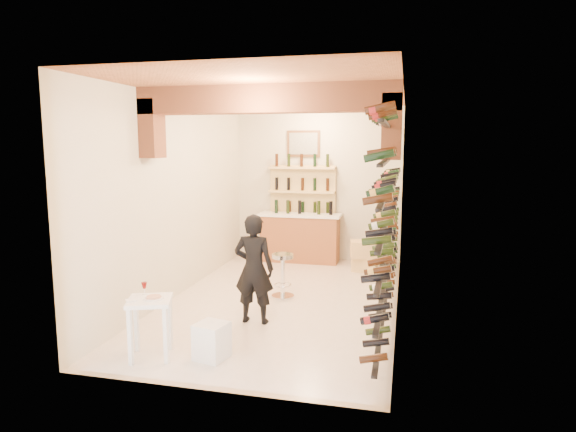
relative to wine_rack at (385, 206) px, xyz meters
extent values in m
plane|color=beige|center=(-1.53, 0.00, -1.55)|extent=(6.00, 6.00, 0.00)
cube|color=beige|center=(-1.53, 3.00, 0.05)|extent=(3.50, 0.02, 3.20)
cube|color=beige|center=(-1.53, -3.00, 0.05)|extent=(3.50, 0.02, 3.20)
cube|color=beige|center=(-3.28, 0.00, 0.05)|extent=(0.02, 6.00, 3.20)
cube|color=beige|center=(0.22, 0.00, 0.05)|extent=(0.02, 6.00, 3.20)
cube|color=#AC653D|center=(-1.53, 0.00, 1.65)|extent=(3.50, 6.00, 0.02)
cube|color=#9F5837|center=(-1.53, -1.00, 1.47)|extent=(3.50, 0.35, 0.36)
cube|color=#9F5837|center=(-3.16, -1.00, 1.10)|extent=(0.24, 0.35, 0.80)
cube|color=#9F5837|center=(0.10, -1.00, 1.10)|extent=(0.24, 0.35, 0.80)
cube|color=black|center=(0.06, 0.00, -1.30)|extent=(0.06, 5.70, 0.03)
cube|color=black|center=(0.06, 0.00, -0.90)|extent=(0.06, 5.70, 0.03)
cube|color=black|center=(0.06, 0.00, -0.50)|extent=(0.06, 5.70, 0.03)
cube|color=black|center=(0.06, 0.00, -0.10)|extent=(0.06, 5.70, 0.03)
cube|color=black|center=(0.06, 0.00, 0.30)|extent=(0.06, 5.70, 0.03)
cube|color=black|center=(0.06, 0.00, 0.70)|extent=(0.06, 5.70, 0.03)
cube|color=black|center=(0.06, 0.00, 1.10)|extent=(0.06, 5.70, 0.03)
cube|color=#9A582F|center=(-1.83, 2.65, -1.07)|extent=(1.60, 0.55, 0.96)
cube|color=white|center=(-1.83, 2.65, -0.56)|extent=(1.70, 0.62, 0.05)
cube|color=#DDC17C|center=(-1.83, 2.92, -0.55)|extent=(1.40, 0.10, 2.00)
cube|color=#DDC17C|center=(-1.83, 2.82, -1.10)|extent=(1.40, 0.28, 0.04)
cube|color=#DDC17C|center=(-1.83, 2.82, -0.60)|extent=(1.40, 0.28, 0.04)
cube|color=#DDC17C|center=(-1.83, 2.82, -0.10)|extent=(1.40, 0.28, 0.04)
cube|color=#DDC17C|center=(-1.83, 2.82, 0.40)|extent=(1.40, 0.28, 0.04)
cube|color=brown|center=(-1.83, 2.97, 0.90)|extent=(0.70, 0.04, 0.55)
cube|color=#99998C|center=(-1.83, 2.94, 0.90)|extent=(0.60, 0.01, 0.45)
cube|color=white|center=(-2.51, -2.41, -0.88)|extent=(0.62, 0.62, 0.05)
cube|color=white|center=(-2.62, -2.66, -1.22)|extent=(0.05, 0.05, 0.65)
cube|color=white|center=(-2.26, -2.52, -1.22)|extent=(0.05, 0.05, 0.65)
cube|color=white|center=(-2.76, -2.29, -1.22)|extent=(0.05, 0.05, 0.65)
cube|color=white|center=(-2.40, -2.16, -1.22)|extent=(0.05, 0.05, 0.65)
cylinder|color=white|center=(-2.46, -2.39, -0.85)|extent=(0.22, 0.22, 0.01)
cylinder|color=#BF7266|center=(-2.46, -2.39, -0.83)|extent=(0.17, 0.17, 0.02)
cube|color=white|center=(-2.67, -2.52, -0.85)|extent=(0.16, 0.16, 0.01)
cylinder|color=white|center=(-2.65, -2.27, -0.85)|extent=(0.06, 0.06, 0.00)
cylinder|color=white|center=(-2.65, -2.27, -0.81)|extent=(0.01, 0.01, 0.08)
cone|color=#550807|center=(-2.65, -2.27, -0.74)|extent=(0.07, 0.07, 0.07)
cube|color=white|center=(-1.81, -2.28, -1.34)|extent=(0.40, 0.40, 0.42)
imported|color=black|center=(-1.69, -1.04, -0.79)|extent=(0.56, 0.37, 1.51)
cylinder|color=silver|center=(-1.58, 0.15, -1.53)|extent=(0.36, 0.36, 0.03)
cylinder|color=silver|center=(-1.58, 0.15, -1.21)|extent=(0.07, 0.07, 0.64)
cylinder|color=silver|center=(-1.58, 0.15, -0.87)|extent=(0.35, 0.35, 0.06)
torus|color=silver|center=(-1.58, 0.15, -1.35)|extent=(0.28, 0.28, 0.02)
cube|color=#DEBB7A|center=(-0.43, 2.11, -1.41)|extent=(0.50, 0.38, 0.28)
cube|color=#DEBB7A|center=(-0.43, 2.11, -1.11)|extent=(0.60, 0.47, 0.32)
camera|label=1|loc=(0.29, -7.35, 0.89)|focal=30.96mm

